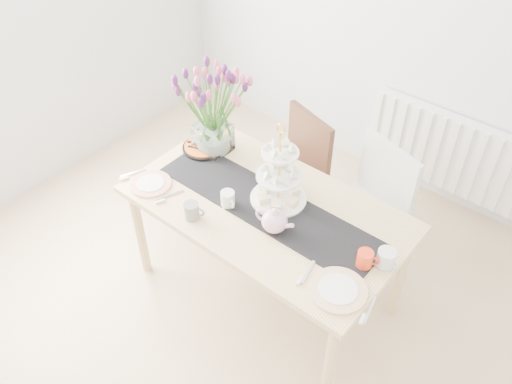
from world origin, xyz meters
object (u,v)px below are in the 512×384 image
Objects in this scene: chair_brown at (295,165)px; mug_grey at (192,211)px; teapot at (275,221)px; mug_white at (228,199)px; dining_table at (266,215)px; plate_right at (338,290)px; chair_white at (370,202)px; tulip_vase at (210,97)px; tart_tin at (204,147)px; cream_jug at (386,258)px; mug_orange at (365,259)px; plate_left at (151,184)px; radiator at (446,151)px; cake_stand at (279,182)px.

mug_grey is (0.00, -0.99, 0.29)m from chair_brown.
teapot reaches higher than mug_white.
plate_right is at bearing -21.12° from dining_table.
chair_brown is 0.84m from mug_white.
tulip_vase is (-0.93, -0.43, 0.60)m from chair_white.
chair_brown is 1.23× the size of tulip_vase.
mug_white is at bearing -38.24° from tulip_vase.
teapot is 0.84m from tart_tin.
mug_white is (-0.91, -0.18, 0.00)m from cream_jug.
cream_jug is at bearing -14.33° from chair_brown.
mug_white is 0.98× the size of mug_orange.
teapot is 0.92× the size of plate_left.
teapot is at bearing -19.37° from tart_tin.
plate_left is at bearing -120.89° from radiator.
plate_right is (0.49, -0.12, -0.06)m from teapot.
teapot reaches higher than mug_grey.
teapot is at bearing 165.92° from mug_orange.
plate_left is (-1.10, -1.83, 0.31)m from radiator.
chair_white reaches higher than radiator.
chair_white is at bearing 76.22° from mug_white.
cake_stand is at bearing -103.27° from chair_white.
cake_stand is 0.25m from teapot.
tulip_vase is 2.90× the size of plate_left.
cream_jug is 0.33× the size of plate_right.
teapot reaches higher than chair_brown.
cake_stand reaches higher than mug_orange.
mug_grey is (0.33, -0.53, -0.34)m from tulip_vase.
chair_white is at bearing 109.22° from plate_right.
mug_white is (0.09, 0.20, -0.00)m from mug_grey.
cake_stand is 0.65m from mug_orange.
chair_white is 0.82m from teapot.
plate_right is at bearing 2.03° from plate_left.
mug_orange is (0.31, -0.65, 0.26)m from chair_white.
radiator is at bearing 96.22° from plate_right.
mug_grey reaches higher than plate_right.
teapot is 0.51m from plate_right.
dining_table is 0.71m from plate_left.
mug_white is at bearing 162.55° from mug_orange.
plate_right is at bearing -27.88° from cake_stand.
mug_white is at bearing 40.85° from mug_grey.
chair_white is 4.08× the size of teapot.
cake_stand is 4.94× the size of mug_white.
tulip_vase reaches higher than teapot.
tart_tin is 1.10× the size of plate_left.
tart_tin is at bearing 154.74° from teapot.
dining_table is 0.44m from mug_grey.
mug_white is at bearing 172.07° from plate_right.
chair_brown is 0.74m from cake_stand.
tart_tin is at bearing 102.11° from mug_grey.
chair_white is 1.36m from plate_left.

